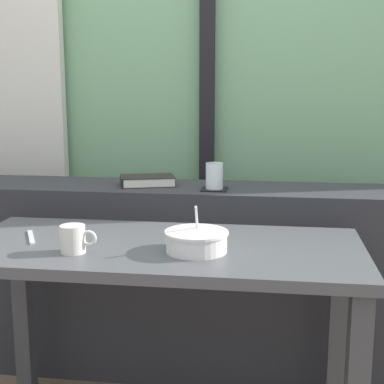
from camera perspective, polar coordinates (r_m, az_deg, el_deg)
name	(u,v)px	position (r m, az deg, el deg)	size (l,w,h in m)	color
outdoor_backdrop	(186,44)	(2.84, -0.59, 14.73)	(4.80, 0.08, 2.80)	#7AAD7F
curtain_left_panel	(9,76)	(3.00, -18.04, 11.14)	(0.56, 0.06, 2.50)	silver
window_divider_post	(207,65)	(2.75, 1.55, 12.76)	(0.07, 0.05, 2.60)	black
dark_console_ledge	(167,279)	(2.41, -2.59, -8.77)	(2.80, 0.34, 0.80)	#2D2D33
breakfast_table	(161,278)	(1.84, -3.15, -8.69)	(1.29, 0.58, 0.71)	#414145
coaster_square	(214,189)	(2.22, 2.27, 0.28)	(0.10, 0.10, 0.01)	black
juice_glass	(214,177)	(2.21, 2.28, 1.52)	(0.07, 0.07, 0.10)	white
closed_book	(147,181)	(2.32, -4.58, 1.16)	(0.25, 0.20, 0.04)	black
soup_bowl	(196,241)	(1.72, 0.46, -5.00)	(0.20, 0.20, 0.15)	silver
fork_utensil	(31,237)	(1.95, -15.96, -4.41)	(0.02, 0.17, 0.01)	silver
ceramic_mug	(74,239)	(1.74, -11.89, -4.67)	(0.11, 0.08, 0.08)	silver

